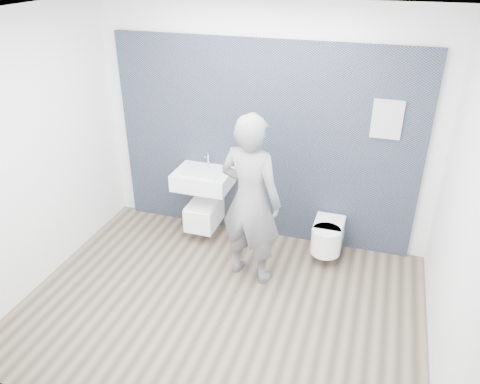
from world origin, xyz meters
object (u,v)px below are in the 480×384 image
(washbasin, at_px, (203,179))
(toilet_rounded, at_px, (327,236))
(toilet_square, at_px, (204,212))
(visitor, at_px, (251,200))

(washbasin, xyz_separation_m, toilet_rounded, (1.54, -0.04, -0.49))
(toilet_square, xyz_separation_m, toilet_rounded, (1.54, -0.04, -0.02))
(visitor, bearing_deg, toilet_rounded, -129.86)
(washbasin, bearing_deg, toilet_square, 90.00)
(washbasin, height_order, toilet_rounded, washbasin)
(washbasin, relative_size, toilet_rounded, 1.16)
(washbasin, height_order, visitor, visitor)
(washbasin, distance_m, toilet_rounded, 1.62)
(toilet_rounded, bearing_deg, visitor, -142.58)
(washbasin, relative_size, visitor, 0.36)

